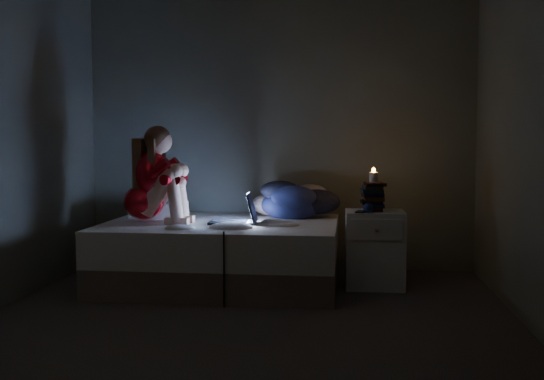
% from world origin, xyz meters
% --- Properties ---
extents(floor, '(3.60, 3.80, 0.02)m').
position_xyz_m(floor, '(0.00, 0.00, -0.01)').
color(floor, black).
rests_on(floor, ground).
extents(wall_back, '(3.60, 0.02, 2.60)m').
position_xyz_m(wall_back, '(0.00, 1.91, 1.30)').
color(wall_back, '#52554F').
rests_on(wall_back, ground).
extents(wall_front, '(3.60, 0.02, 2.60)m').
position_xyz_m(wall_front, '(0.00, -1.91, 1.30)').
color(wall_front, '#52554F').
rests_on(wall_front, ground).
extents(wall_right, '(0.02, 3.80, 2.60)m').
position_xyz_m(wall_right, '(1.81, 0.00, 1.30)').
color(wall_right, '#52554F').
rests_on(wall_right, ground).
extents(bed, '(1.90, 1.43, 0.52)m').
position_xyz_m(bed, '(-0.38, 1.10, 0.26)').
color(bed, silver).
rests_on(bed, ground).
extents(pillow, '(0.45, 0.32, 0.13)m').
position_xyz_m(pillow, '(-1.00, 1.39, 0.59)').
color(pillow, white).
rests_on(pillow, bed).
extents(woman, '(0.51, 0.35, 0.80)m').
position_xyz_m(woman, '(-1.01, 0.99, 0.92)').
color(woman, maroon).
rests_on(woman, bed).
extents(laptop, '(0.39, 0.29, 0.27)m').
position_xyz_m(laptop, '(-0.28, 1.00, 0.66)').
color(laptop, black).
rests_on(laptop, bed).
extents(clothes_pile, '(0.61, 0.50, 0.34)m').
position_xyz_m(clothes_pile, '(0.16, 1.48, 0.69)').
color(clothes_pile, navy).
rests_on(clothes_pile, bed).
extents(nightstand, '(0.48, 0.43, 0.62)m').
position_xyz_m(nightstand, '(0.87, 1.16, 0.31)').
color(nightstand, silver).
rests_on(nightstand, ground).
extents(book_stack, '(0.19, 0.25, 0.24)m').
position_xyz_m(book_stack, '(0.86, 1.17, 0.75)').
color(book_stack, black).
rests_on(book_stack, nightstand).
extents(candle, '(0.07, 0.07, 0.08)m').
position_xyz_m(candle, '(0.86, 1.17, 0.91)').
color(candle, beige).
rests_on(candle, book_stack).
extents(phone, '(0.10, 0.15, 0.01)m').
position_xyz_m(phone, '(0.76, 1.05, 0.63)').
color(phone, black).
rests_on(phone, nightstand).
extents(blue_orb, '(0.08, 0.08, 0.08)m').
position_xyz_m(blue_orb, '(0.81, 1.03, 0.66)').
color(blue_orb, '#15214C').
rests_on(blue_orb, nightstand).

